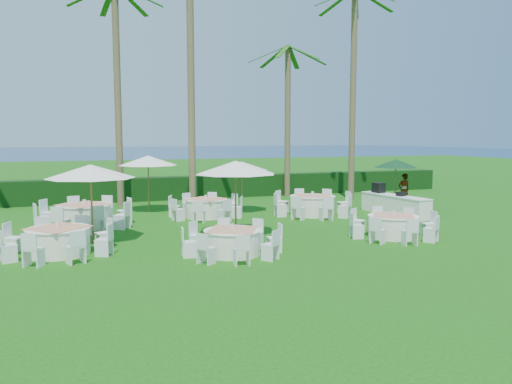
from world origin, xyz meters
The scene contains 20 objects.
ground centered at (0.00, 0.00, 0.00)m, with size 120.00×120.00×0.00m, color #164F0D.
hedge centered at (0.00, 12.00, 0.60)m, with size 34.00×1.00×1.20m, color black.
ocean centered at (0.00, 102.00, 0.00)m, with size 260.00×260.00×0.00m, color #061743.
banquet_table_a centered at (-4.95, 0.57, 0.41)m, with size 3.01×3.01×0.93m.
banquet_table_b centered at (-0.36, -1.11, 0.38)m, with size 2.85×2.85×0.87m.
banquet_table_c centered at (5.35, -0.62, 0.38)m, with size 2.90×2.90×0.89m.
banquet_table_d centered at (-4.15, 4.79, 0.45)m, with size 3.42×3.42×1.03m.
banquet_table_e centered at (0.59, 5.51, 0.40)m, with size 2.99×2.99×0.92m.
banquet_table_f centered at (4.98, 4.53, 0.44)m, with size 3.34×3.34×1.00m.
umbrella_a centered at (-3.99, 1.87, 2.24)m, with size 2.72×2.72×2.45m.
umbrella_b centered at (0.51, 1.28, 2.30)m, with size 2.71×2.71×2.52m.
umbrella_c centered at (-1.39, 7.87, 2.27)m, with size 2.55×2.55×2.49m.
umbrella_d centered at (2.45, 6.35, 2.03)m, with size 2.35×2.35×2.22m.
umbrella_green centered at (9.67, 5.27, 2.07)m, with size 2.03×2.03×2.27m.
buffet_table centered at (8.32, 3.45, 0.45)m, with size 1.12×3.67×1.28m.
staff_person centered at (10.00, 5.07, 0.80)m, with size 0.59×0.38×1.61m, color gray.
palm_b centered at (-2.39, 10.18, 5.60)m, with size 4.26×4.37×10.25m.
palm_c centered at (0.64, 8.09, 6.25)m, with size 4.41×4.06×11.53m.
palm_d centered at (6.80, 11.30, 4.59)m, with size 4.39×4.19×8.28m.
palm_e centered at (9.38, 8.75, 5.88)m, with size 4.41×4.06×10.81m.
Camera 1 is at (-4.51, -14.26, 3.29)m, focal length 35.00 mm.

